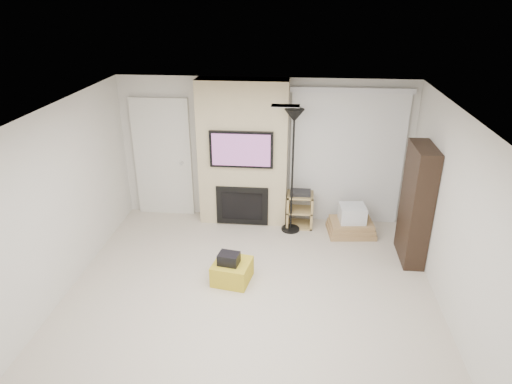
# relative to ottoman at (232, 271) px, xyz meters

# --- Properties ---
(floor) EXTENTS (5.00, 5.50, 0.00)m
(floor) POSITION_rel_ottoman_xyz_m (0.29, -0.65, -0.15)
(floor) COLOR beige
(floor) RESTS_ON ground
(ceiling) EXTENTS (5.00, 5.50, 0.00)m
(ceiling) POSITION_rel_ottoman_xyz_m (0.29, -0.65, 2.35)
(ceiling) COLOR white
(ceiling) RESTS_ON wall_back
(wall_back) EXTENTS (5.00, 0.00, 2.50)m
(wall_back) POSITION_rel_ottoman_xyz_m (0.29, 2.10, 1.10)
(wall_back) COLOR silver
(wall_back) RESTS_ON ground
(wall_left) EXTENTS (0.00, 5.50, 2.50)m
(wall_left) POSITION_rel_ottoman_xyz_m (-2.21, -0.65, 1.10)
(wall_left) COLOR silver
(wall_left) RESTS_ON ground
(wall_right) EXTENTS (0.00, 5.50, 2.50)m
(wall_right) POSITION_rel_ottoman_xyz_m (2.79, -0.65, 1.10)
(wall_right) COLOR silver
(wall_right) RESTS_ON ground
(hvac_vent) EXTENTS (0.35, 0.18, 0.01)m
(hvac_vent) POSITION_rel_ottoman_xyz_m (0.69, 0.15, 2.35)
(hvac_vent) COLOR silver
(hvac_vent) RESTS_ON ceiling
(ottoman) EXTENTS (0.58, 0.58, 0.30)m
(ottoman) POSITION_rel_ottoman_xyz_m (0.00, 0.00, 0.00)
(ottoman) COLOR gold
(ottoman) RESTS_ON floor
(black_bag) EXTENTS (0.31, 0.27, 0.16)m
(black_bag) POSITION_rel_ottoman_xyz_m (-0.04, -0.03, 0.23)
(black_bag) COLOR black
(black_bag) RESTS_ON ottoman
(fireplace_wall) EXTENTS (1.50, 0.47, 2.50)m
(fireplace_wall) POSITION_rel_ottoman_xyz_m (-0.06, 1.89, 1.09)
(fireplace_wall) COLOR #CDBA8E
(fireplace_wall) RESTS_ON floor
(entry_door) EXTENTS (1.02, 0.11, 2.14)m
(entry_door) POSITION_rel_ottoman_xyz_m (-1.51, 2.06, 0.90)
(entry_door) COLOR silver
(entry_door) RESTS_ON floor
(vertical_blinds) EXTENTS (1.98, 0.10, 2.37)m
(vertical_blinds) POSITION_rel_ottoman_xyz_m (1.69, 2.04, 1.12)
(vertical_blinds) COLOR silver
(vertical_blinds) RESTS_ON floor
(floor_lamp) EXTENTS (0.31, 0.31, 2.11)m
(floor_lamp) POSITION_rel_ottoman_xyz_m (0.79, 1.58, 1.51)
(floor_lamp) COLOR black
(floor_lamp) RESTS_ON floor
(av_stand) EXTENTS (0.45, 0.38, 0.66)m
(av_stand) POSITION_rel_ottoman_xyz_m (0.93, 1.75, 0.20)
(av_stand) COLOR tan
(av_stand) RESTS_ON floor
(box_stack) EXTENTS (0.82, 0.66, 0.51)m
(box_stack) POSITION_rel_ottoman_xyz_m (1.81, 1.56, 0.05)
(box_stack) COLOR #A78153
(box_stack) RESTS_ON floor
(bookshelf) EXTENTS (0.30, 0.80, 1.80)m
(bookshelf) POSITION_rel_ottoman_xyz_m (2.63, 0.88, 0.75)
(bookshelf) COLOR black
(bookshelf) RESTS_ON floor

